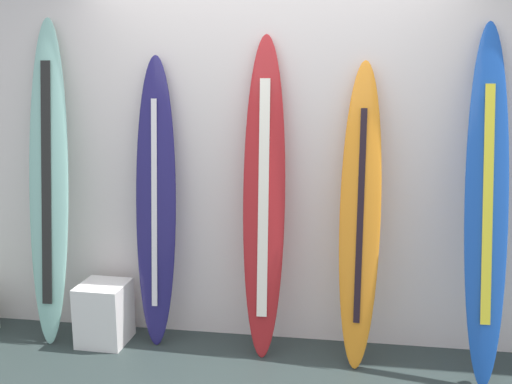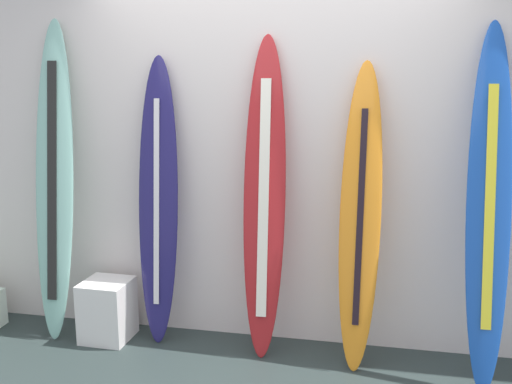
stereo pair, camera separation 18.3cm
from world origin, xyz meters
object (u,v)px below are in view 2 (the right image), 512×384
surfboard_seafoam (55,183)px  display_block_center (107,310)px  surfboard_navy (158,204)px  surfboard_sunset (360,219)px  surfboard_crimson (264,201)px  surfboard_cobalt (489,209)px

surfboard_seafoam → display_block_center: size_ratio=5.23×
surfboard_navy → surfboard_sunset: surfboard_navy is taller
surfboard_sunset → surfboard_crimson: bearing=176.5°
surfboard_seafoam → surfboard_crimson: surfboard_seafoam is taller
surfboard_crimson → surfboard_sunset: 0.63m
surfboard_seafoam → surfboard_crimson: (1.50, 0.02, -0.06)m
display_block_center → surfboard_cobalt: bearing=-0.6°
surfboard_crimson → surfboard_sunset: surfboard_crimson is taller
surfboard_seafoam → surfboard_sunset: surfboard_seafoam is taller
display_block_center → surfboard_navy: bearing=14.6°
surfboard_seafoam → surfboard_sunset: (2.12, -0.02, -0.15)m
surfboard_cobalt → display_block_center: size_ratio=5.09×
surfboard_crimson → surfboard_cobalt: (1.37, -0.09, 0.03)m
surfboard_sunset → display_block_center: size_ratio=4.55×
surfboard_cobalt → display_block_center: (-2.50, 0.03, -0.86)m
surfboard_seafoam → surfboard_cobalt: bearing=-1.5°
surfboard_navy → display_block_center: (-0.37, -0.10, -0.77)m
surfboard_navy → surfboard_sunset: 1.38m
display_block_center → surfboard_crimson: bearing=3.4°
surfboard_crimson → surfboard_cobalt: surfboard_cobalt is taller
surfboard_seafoam → surfboard_sunset: bearing=-0.5°
surfboard_sunset → surfboard_seafoam: bearing=179.5°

